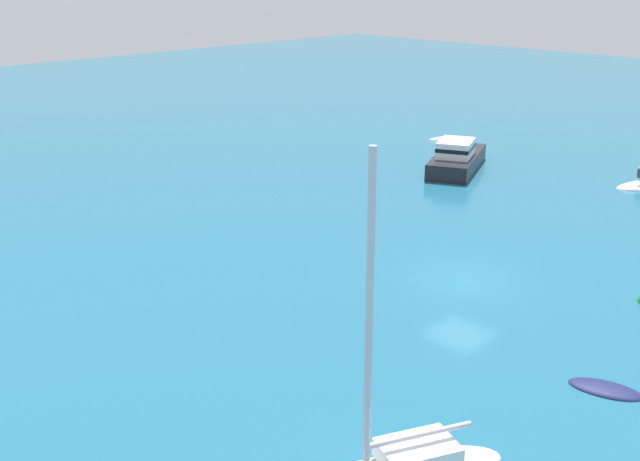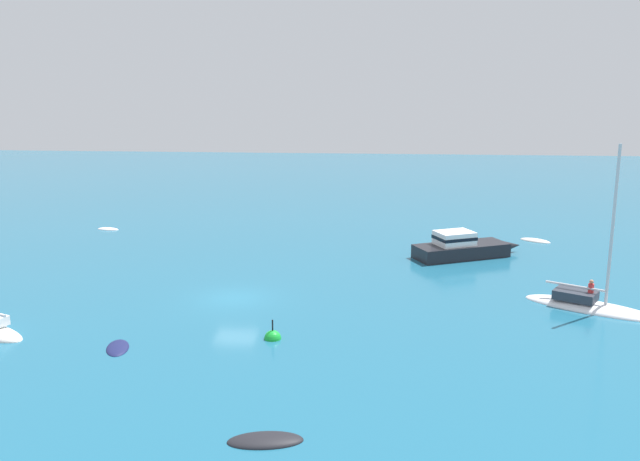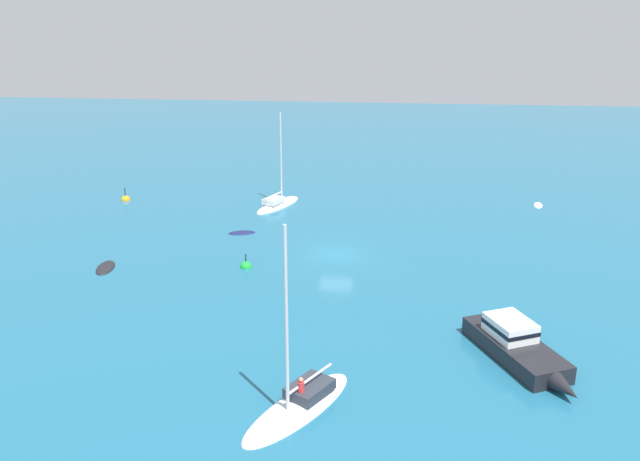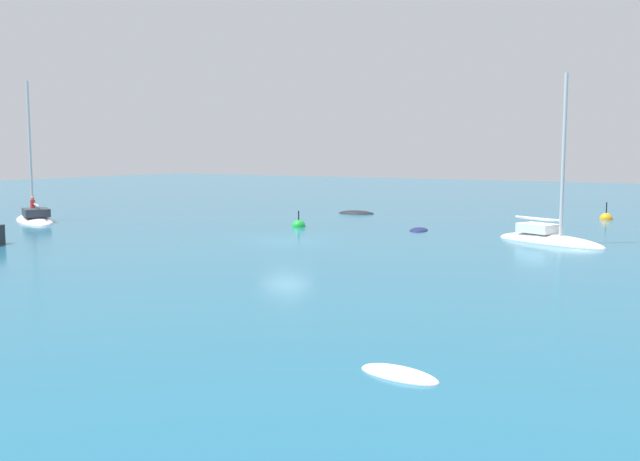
{
  "view_description": "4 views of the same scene",
  "coord_description": "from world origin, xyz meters",
  "px_view_note": "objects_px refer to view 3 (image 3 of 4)",
  "views": [
    {
      "loc": [
        -17.28,
        25.36,
        12.51
      ],
      "look_at": [
        7.36,
        1.0,
        0.59
      ],
      "focal_mm": 44.47,
      "sensor_mm": 36.0,
      "label": 1
    },
    {
      "loc": [
        -39.47,
        -8.51,
        13.08
      ],
      "look_at": [
        8.26,
        -4.42,
        2.42
      ],
      "focal_mm": 39.26,
      "sensor_mm": 36.0,
      "label": 2
    },
    {
      "loc": [
        3.79,
        -48.38,
        18.59
      ],
      "look_at": [
        -1.07,
        -1.77,
        2.5
      ],
      "focal_mm": 38.11,
      "sensor_mm": 36.0,
      "label": 3
    },
    {
      "loc": [
        31.77,
        21.16,
        4.87
      ],
      "look_at": [
        -1.18,
        1.41,
        0.53
      ],
      "focal_mm": 40.37,
      "sensor_mm": 36.0,
      "label": 4
    }
  ],
  "objects_px": {
    "skiff": "(242,233)",
    "dinghy_1": "(106,268)",
    "dinghy": "(538,205)",
    "channel_buoy": "(126,200)",
    "ketch": "(299,405)",
    "sailboat": "(278,204)",
    "launch": "(517,345)",
    "mooring_buoy": "(246,267)"
  },
  "relations": [
    {
      "from": "dinghy_1",
      "to": "sailboat",
      "type": "distance_m",
      "value": 19.47
    },
    {
      "from": "sailboat",
      "to": "skiff",
      "type": "relative_size",
      "value": 3.74
    },
    {
      "from": "ketch",
      "to": "channel_buoy",
      "type": "relative_size",
      "value": 6.08
    },
    {
      "from": "dinghy",
      "to": "skiff",
      "type": "xyz_separation_m",
      "value": [
        -26.19,
        -10.75,
        0.0
      ]
    },
    {
      "from": "ketch",
      "to": "skiff",
      "type": "height_order",
      "value": "ketch"
    },
    {
      "from": "ketch",
      "to": "dinghy_1",
      "type": "height_order",
      "value": "ketch"
    },
    {
      "from": "dinghy_1",
      "to": "sailboat",
      "type": "relative_size",
      "value": 0.32
    },
    {
      "from": "dinghy_1",
      "to": "sailboat",
      "type": "xyz_separation_m",
      "value": [
        9.91,
        16.76,
        0.18
      ]
    },
    {
      "from": "channel_buoy",
      "to": "sailboat",
      "type": "bearing_deg",
      "value": -1.43
    },
    {
      "from": "dinghy",
      "to": "skiff",
      "type": "distance_m",
      "value": 28.31
    },
    {
      "from": "dinghy",
      "to": "sailboat",
      "type": "bearing_deg",
      "value": 106.02
    },
    {
      "from": "sailboat",
      "to": "mooring_buoy",
      "type": "distance_m",
      "value": 15.49
    },
    {
      "from": "launch",
      "to": "sailboat",
      "type": "xyz_separation_m",
      "value": [
        -17.57,
        26.93,
        -0.57
      ]
    },
    {
      "from": "skiff",
      "to": "dinghy_1",
      "type": "bearing_deg",
      "value": 30.17
    },
    {
      "from": "ketch",
      "to": "dinghy_1",
      "type": "distance_m",
      "value": 22.99
    },
    {
      "from": "channel_buoy",
      "to": "mooring_buoy",
      "type": "bearing_deg",
      "value": -46.19
    },
    {
      "from": "dinghy",
      "to": "skiff",
      "type": "relative_size",
      "value": 0.85
    },
    {
      "from": "skiff",
      "to": "channel_buoy",
      "type": "bearing_deg",
      "value": -48.82
    },
    {
      "from": "dinghy_1",
      "to": "mooring_buoy",
      "type": "bearing_deg",
      "value": -92.29
    },
    {
      "from": "skiff",
      "to": "mooring_buoy",
      "type": "bearing_deg",
      "value": 88.12
    },
    {
      "from": "sailboat",
      "to": "skiff",
      "type": "height_order",
      "value": "sailboat"
    },
    {
      "from": "ketch",
      "to": "sailboat",
      "type": "xyz_separation_m",
      "value": [
        -6.47,
        32.89,
        0.0
      ]
    },
    {
      "from": "dinghy",
      "to": "launch",
      "type": "bearing_deg",
      "value": 176.66
    },
    {
      "from": "dinghy_1",
      "to": "skiff",
      "type": "bearing_deg",
      "value": -52.93
    },
    {
      "from": "dinghy_1",
      "to": "skiff",
      "type": "relative_size",
      "value": 1.22
    },
    {
      "from": "dinghy",
      "to": "dinghy_1",
      "type": "xyz_separation_m",
      "value": [
        -34.4,
        -19.41,
        0.0
      ]
    },
    {
      "from": "ketch",
      "to": "mooring_buoy",
      "type": "xyz_separation_m",
      "value": [
        -6.25,
        17.4,
        -0.17
      ]
    },
    {
      "from": "ketch",
      "to": "launch",
      "type": "relative_size",
      "value": 1.16
    },
    {
      "from": "dinghy",
      "to": "channel_buoy",
      "type": "bearing_deg",
      "value": 103.14
    },
    {
      "from": "channel_buoy",
      "to": "mooring_buoy",
      "type": "height_order",
      "value": "channel_buoy"
    },
    {
      "from": "sailboat",
      "to": "channel_buoy",
      "type": "height_order",
      "value": "sailboat"
    },
    {
      "from": "ketch",
      "to": "channel_buoy",
      "type": "distance_m",
      "value": 39.59
    },
    {
      "from": "dinghy_1",
      "to": "mooring_buoy",
      "type": "height_order",
      "value": "mooring_buoy"
    },
    {
      "from": "ketch",
      "to": "mooring_buoy",
      "type": "distance_m",
      "value": 18.49
    },
    {
      "from": "launch",
      "to": "sailboat",
      "type": "bearing_deg",
      "value": -171.95
    },
    {
      "from": "dinghy_1",
      "to": "channel_buoy",
      "type": "xyz_separation_m",
      "value": [
        -5.1,
        17.13,
        0.01
      ]
    },
    {
      "from": "launch",
      "to": "mooring_buoy",
      "type": "xyz_separation_m",
      "value": [
        -17.35,
        11.44,
        -0.75
      ]
    },
    {
      "from": "sailboat",
      "to": "skiff",
      "type": "xyz_separation_m",
      "value": [
        -1.69,
        -8.1,
        -0.18
      ]
    },
    {
      "from": "channel_buoy",
      "to": "ketch",
      "type": "bearing_deg",
      "value": -57.16
    },
    {
      "from": "dinghy_1",
      "to": "skiff",
      "type": "distance_m",
      "value": 11.94
    },
    {
      "from": "launch",
      "to": "channel_buoy",
      "type": "distance_m",
      "value": 42.51
    },
    {
      "from": "launch",
      "to": "mooring_buoy",
      "type": "bearing_deg",
      "value": -148.47
    }
  ]
}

